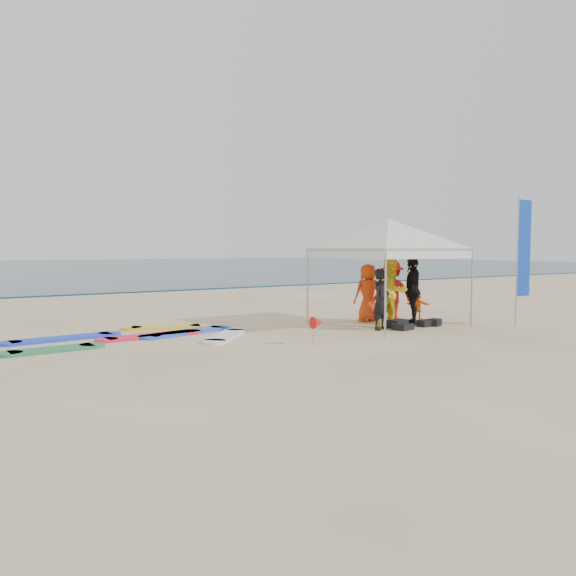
# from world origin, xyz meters

# --- Properties ---
(ground) EXTENTS (120.00, 120.00, 0.00)m
(ground) POSITION_xyz_m (0.00, 0.00, 0.00)
(ground) COLOR beige
(ground) RESTS_ON ground
(shoreline_foam) EXTENTS (160.00, 1.20, 0.01)m
(shoreline_foam) POSITION_xyz_m (0.00, 18.20, 0.00)
(shoreline_foam) COLOR silver
(shoreline_foam) RESTS_ON ground
(person_black_a) EXTENTS (0.68, 0.54, 1.63)m
(person_black_a) POSITION_xyz_m (3.25, 2.24, 0.81)
(person_black_a) COLOR black
(person_black_a) RESTS_ON ground
(person_yellow) EXTENTS (1.05, 0.89, 1.92)m
(person_yellow) POSITION_xyz_m (3.76, 2.37, 0.96)
(person_yellow) COLOR yellow
(person_yellow) RESTS_ON ground
(person_orange_a) EXTENTS (1.35, 1.18, 1.81)m
(person_orange_a) POSITION_xyz_m (4.38, 3.00, 0.90)
(person_orange_a) COLOR red
(person_orange_a) RESTS_ON ground
(person_black_b) EXTENTS (1.17, 1.11, 1.95)m
(person_black_b) POSITION_xyz_m (4.72, 2.53, 0.97)
(person_black_b) COLOR black
(person_black_b) RESTS_ON ground
(person_orange_b) EXTENTS (0.93, 0.71, 1.70)m
(person_orange_b) POSITION_xyz_m (4.11, 3.73, 0.85)
(person_orange_b) COLOR #D84113
(person_orange_b) RESTS_ON ground
(person_seated) EXTENTS (0.56, 0.81, 0.84)m
(person_seated) POSITION_xyz_m (5.78, 3.33, 0.42)
(person_seated) COLOR orange
(person_seated) RESTS_ON ground
(canopy_tent) EXTENTS (4.53, 4.53, 3.41)m
(canopy_tent) POSITION_xyz_m (4.01, 2.81, 2.98)
(canopy_tent) COLOR #A5A5A8
(canopy_tent) RESTS_ON ground
(feather_flag) EXTENTS (0.61, 0.04, 3.61)m
(feather_flag) POSITION_xyz_m (7.16, 0.72, 2.12)
(feather_flag) COLOR #A5A5A8
(feather_flag) RESTS_ON ground
(marker_pennant) EXTENTS (0.28, 0.28, 0.64)m
(marker_pennant) POSITION_xyz_m (0.49, 1.36, 0.49)
(marker_pennant) COLOR #A5A5A8
(marker_pennant) RESTS_ON ground
(gear_pile) EXTENTS (1.77, 0.82, 0.22)m
(gear_pile) POSITION_xyz_m (4.22, 2.10, 0.10)
(gear_pile) COLOR black
(gear_pile) RESTS_ON ground
(surfboard_spread) EXTENTS (5.62, 3.64, 0.07)m
(surfboard_spread) POSITION_xyz_m (-2.40, 4.53, 0.04)
(surfboard_spread) COLOR blue
(surfboard_spread) RESTS_ON ground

